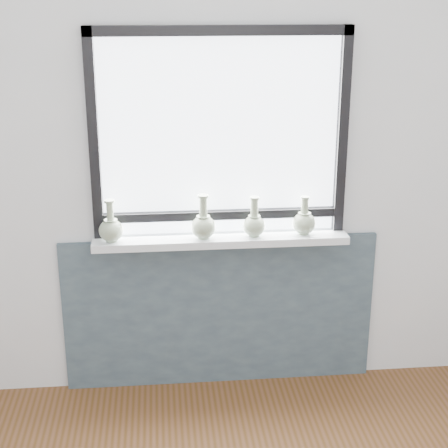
{
  "coord_description": "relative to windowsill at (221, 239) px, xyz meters",
  "views": [
    {
      "loc": [
        -0.31,
        -1.61,
        2.12
      ],
      "look_at": [
        0.0,
        1.55,
        1.02
      ],
      "focal_mm": 55.0,
      "sensor_mm": 36.0,
      "label": 1
    }
  ],
  "objects": [
    {
      "name": "windowsill",
      "position": [
        0.0,
        0.0,
        0.0
      ],
      "size": [
        1.32,
        0.18,
        0.04
      ],
      "primitive_type": "cube",
      "color": "silver",
      "rests_on": "apron_panel"
    },
    {
      "name": "vase_c",
      "position": [
        0.17,
        -0.02,
        0.09
      ],
      "size": [
        0.12,
        0.12,
        0.21
      ],
      "rotation": [
        0.0,
        0.0,
        0.42
      ],
      "color": "#98AB8A",
      "rests_on": "windowsill"
    },
    {
      "name": "window",
      "position": [
        0.0,
        0.06,
        0.56
      ],
      "size": [
        1.3,
        0.06,
        1.05
      ],
      "color": "black",
      "rests_on": "windowsill"
    },
    {
      "name": "apron_panel",
      "position": [
        0.0,
        0.07,
        -0.45
      ],
      "size": [
        1.7,
        0.03,
        0.86
      ],
      "primitive_type": "cube",
      "color": "#465A64",
      "rests_on": "ground"
    },
    {
      "name": "back_wall",
      "position": [
        0.0,
        0.1,
        0.42
      ],
      "size": [
        3.6,
        0.02,
        2.6
      ],
      "primitive_type": "cube",
      "color": "silver",
      "rests_on": "ground"
    },
    {
      "name": "vase_d",
      "position": [
        0.43,
        -0.01,
        0.09
      ],
      "size": [
        0.12,
        0.12,
        0.2
      ],
      "rotation": [
        0.0,
        0.0,
        -0.19
      ],
      "color": "#98AB8A",
      "rests_on": "windowsill"
    },
    {
      "name": "vase_b",
      "position": [
        -0.09,
        -0.02,
        0.09
      ],
      "size": [
        0.13,
        0.13,
        0.23
      ],
      "rotation": [
        0.0,
        0.0,
        0.26
      ],
      "color": "#98AB8A",
      "rests_on": "windowsill"
    },
    {
      "name": "vase_a",
      "position": [
        -0.56,
        -0.02,
        0.09
      ],
      "size": [
        0.12,
        0.12,
        0.22
      ],
      "rotation": [
        0.0,
        0.0,
        -0.22
      ],
      "color": "#98AB8A",
      "rests_on": "windowsill"
    }
  ]
}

